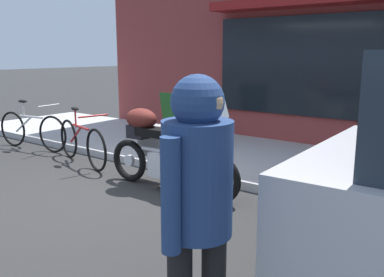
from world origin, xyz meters
TOP-DOWN VIEW (x-y plane):
  - ground_plane at (0.00, 0.00)m, footprint 80.00×80.00m
  - touring_motorcycle at (0.43, 0.71)m, footprint 2.10×0.65m
  - parked_bicycle at (-1.47, 0.85)m, footprint 1.71×0.60m
  - pedestrian_walking at (2.72, -1.63)m, footprint 0.40×0.56m
  - sandwich_board_sign at (-0.84, 2.56)m, footprint 0.55×0.42m
  - second_bicycle_by_cafe at (-3.08, 0.96)m, footprint 1.76×0.48m

SIDE VIEW (x-z plane):
  - ground_plane at x=0.00m, z-range 0.00..0.00m
  - parked_bicycle at x=-1.47m, z-range -0.09..0.83m
  - second_bicycle_by_cafe at x=-3.08m, z-range -0.09..0.84m
  - touring_motorcycle at x=0.43m, z-range -0.10..1.28m
  - sandwich_board_sign at x=-0.84m, z-range 0.12..1.08m
  - pedestrian_walking at x=2.72m, z-range 0.21..1.90m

